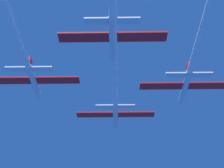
% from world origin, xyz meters
% --- Properties ---
extents(jet_lead, '(14.81, 49.38, 2.45)m').
position_xyz_m(jet_lead, '(0.45, -13.91, 0.71)').
color(jet_lead, white).
extents(jet_left_wing, '(14.81, 52.99, 2.45)m').
position_xyz_m(jet_left_wing, '(-12.67, -28.71, 0.44)').
color(jet_left_wing, white).
extents(jet_right_wing, '(14.81, 49.01, 2.45)m').
position_xyz_m(jet_right_wing, '(11.86, -25.85, -0.18)').
color(jet_right_wing, white).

